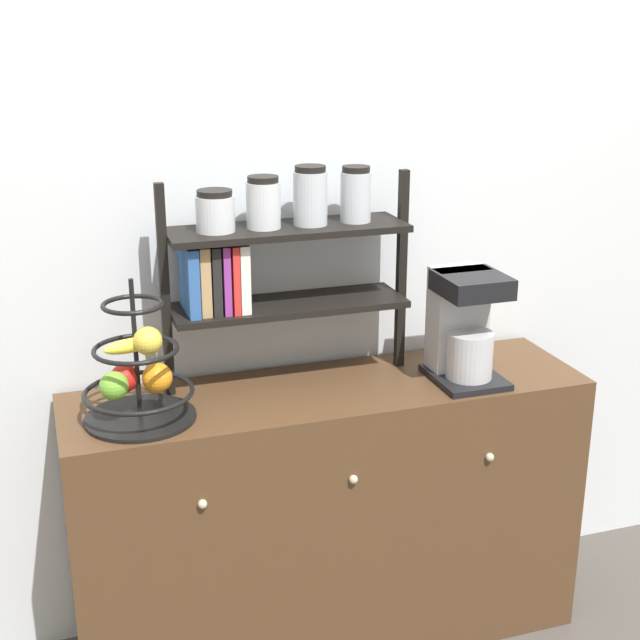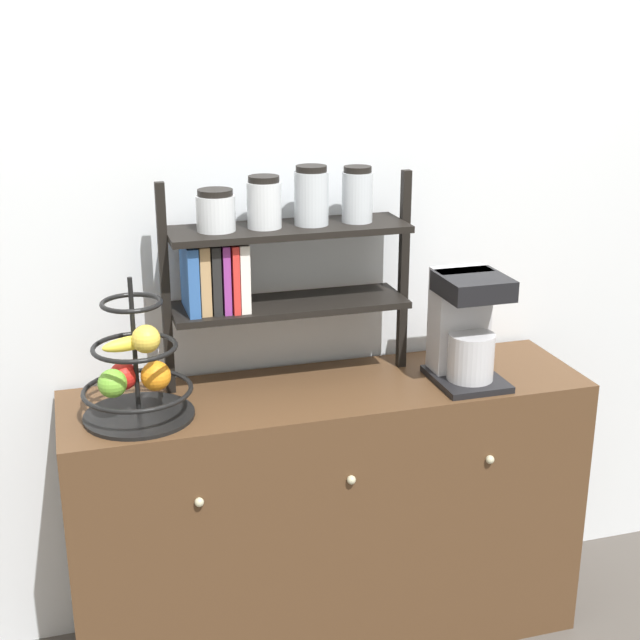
# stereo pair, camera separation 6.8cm
# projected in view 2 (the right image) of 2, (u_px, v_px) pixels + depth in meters

# --- Properties ---
(wall_back) EXTENTS (7.00, 0.05, 2.60)m
(wall_back) POSITION_uv_depth(u_px,v_px,m) (304.00, 192.00, 2.50)
(wall_back) COLOR silver
(wall_back) RESTS_ON ground_plane
(sideboard) EXTENTS (1.44, 0.41, 0.80)m
(sideboard) POSITION_uv_depth(u_px,v_px,m) (328.00, 516.00, 2.57)
(sideboard) COLOR #4C331E
(sideboard) RESTS_ON ground_plane
(coffee_maker) EXTENTS (0.18, 0.23, 0.31)m
(coffee_maker) POSITION_uv_depth(u_px,v_px,m) (465.00, 327.00, 2.45)
(coffee_maker) COLOR black
(coffee_maker) RESTS_ON sideboard
(fruit_stand) EXTENTS (0.28, 0.28, 0.37)m
(fruit_stand) POSITION_uv_depth(u_px,v_px,m) (136.00, 374.00, 2.21)
(fruit_stand) COLOR black
(fruit_stand) RESTS_ON sideboard
(shelf_hutch) EXTENTS (0.69, 0.20, 0.59)m
(shelf_hutch) POSITION_uv_depth(u_px,v_px,m) (267.00, 249.00, 2.37)
(shelf_hutch) COLOR black
(shelf_hutch) RESTS_ON sideboard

